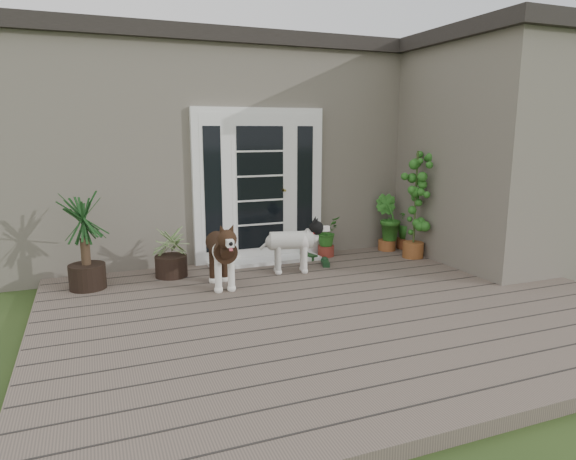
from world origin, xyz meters
name	(u,v)px	position (x,y,z in m)	size (l,w,h in m)	color
deck	(343,310)	(0.00, 0.40, 0.06)	(6.20, 4.60, 0.12)	#6B5B4C
house_main	(234,153)	(0.00, 4.65, 1.55)	(7.40, 4.00, 3.10)	#665E54
roof_main	(232,57)	(0.00, 4.65, 3.20)	(7.60, 4.20, 0.20)	#2D2826
house_wing	(490,160)	(2.90, 1.50, 1.55)	(1.60, 2.40, 3.10)	#665E54
roof_wing	(500,38)	(2.90, 1.50, 3.20)	(1.80, 2.60, 0.20)	#2D2826
door_unit	(259,185)	(-0.20, 2.60, 1.19)	(1.90, 0.14, 2.15)	white
door_step	(265,260)	(-0.20, 2.40, 0.14)	(1.60, 0.40, 0.05)	white
brindle_dog	(221,258)	(-1.05, 1.51, 0.48)	(0.37, 0.86, 0.71)	#331E12
white_dog	(291,249)	(-0.04, 1.79, 0.44)	(0.32, 0.76, 0.63)	white
spider_plant	(170,249)	(-1.54, 2.18, 0.48)	(0.68, 0.68, 0.72)	#9CAC6A
yucca	(85,241)	(-2.54, 2.03, 0.70)	(0.80, 0.80, 1.16)	black
herb_a	(326,240)	(0.76, 2.40, 0.37)	(0.39, 0.39, 0.50)	#17531D
herb_b	(387,230)	(1.82, 2.40, 0.44)	(0.43, 0.43, 0.65)	#164E19
herb_c	(407,231)	(2.17, 2.40, 0.40)	(0.36, 0.36, 0.55)	#1A5E1C
sapling	(415,203)	(1.92, 1.86, 0.93)	(0.47, 0.47, 1.61)	#215217
clog_left	(309,256)	(0.46, 2.34, 0.17)	(0.15, 0.32, 0.10)	#153615
clog_right	(325,262)	(0.53, 1.93, 0.16)	(0.13, 0.28, 0.08)	black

